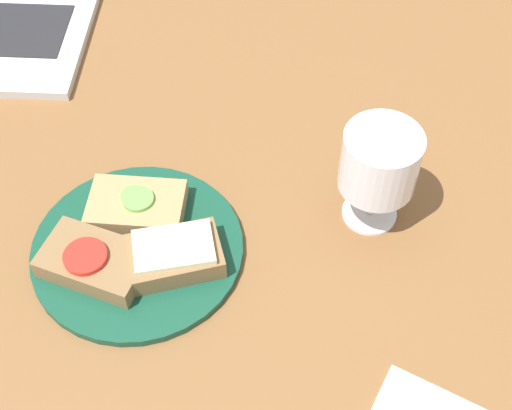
# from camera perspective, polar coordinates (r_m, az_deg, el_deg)

# --- Properties ---
(wooden_table) EXTENTS (1.40, 1.40, 0.03)m
(wooden_table) POSITION_cam_1_polar(r_m,az_deg,el_deg) (0.82, -5.00, -1.88)
(wooden_table) COLOR brown
(wooden_table) RESTS_ON ground
(plate) EXTENTS (0.23, 0.23, 0.01)m
(plate) POSITION_cam_1_polar(r_m,az_deg,el_deg) (0.79, -9.45, -3.52)
(plate) COLOR #144733
(plate) RESTS_ON wooden_table
(sandwich_with_tomato) EXTENTS (0.12, 0.10, 0.03)m
(sandwich_with_tomato) POSITION_cam_1_polar(r_m,az_deg,el_deg) (0.76, -12.83, -4.39)
(sandwich_with_tomato) COLOR brown
(sandwich_with_tomato) RESTS_ON plate
(sandwich_with_cheese) EXTENTS (0.11, 0.09, 0.03)m
(sandwich_with_cheese) POSITION_cam_1_polar(r_m,az_deg,el_deg) (0.75, -6.53, -3.96)
(sandwich_with_cheese) COLOR brown
(sandwich_with_cheese) RESTS_ON plate
(sandwich_with_cucumber) EXTENTS (0.11, 0.07, 0.03)m
(sandwich_with_cucumber) POSITION_cam_1_polar(r_m,az_deg,el_deg) (0.80, -9.51, 0.01)
(sandwich_with_cucumber) COLOR #A88456
(sandwich_with_cucumber) RESTS_ON plate
(wine_glass) EXTENTS (0.08, 0.08, 0.13)m
(wine_glass) POSITION_cam_1_polar(r_m,az_deg,el_deg) (0.76, 9.83, 3.18)
(wine_glass) COLOR white
(wine_glass) RESTS_ON wooden_table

